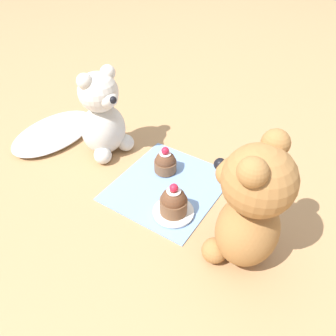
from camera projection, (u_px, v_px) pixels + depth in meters
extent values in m
plane|color=tan|center=(168.00, 186.00, 0.76)|extent=(4.00, 4.00, 0.00)
cube|color=#7A9ED1|center=(168.00, 186.00, 0.75)|extent=(0.25, 0.23, 0.01)
ellipsoid|color=silver|center=(54.00, 132.00, 0.90)|extent=(0.25, 0.16, 0.03)
ellipsoid|color=silver|center=(104.00, 129.00, 0.82)|extent=(0.13, 0.12, 0.13)
sphere|color=silver|center=(98.00, 92.00, 0.76)|extent=(0.09, 0.09, 0.09)
ellipsoid|color=silver|center=(108.00, 100.00, 0.74)|extent=(0.05, 0.05, 0.04)
sphere|color=black|center=(113.00, 100.00, 0.73)|extent=(0.02, 0.02, 0.02)
sphere|color=silver|center=(84.00, 82.00, 0.71)|extent=(0.04, 0.04, 0.04)
sphere|color=silver|center=(108.00, 72.00, 0.75)|extent=(0.04, 0.04, 0.04)
sphere|color=silver|center=(103.00, 155.00, 0.81)|extent=(0.04, 0.04, 0.04)
sphere|color=silver|center=(126.00, 143.00, 0.85)|extent=(0.04, 0.04, 0.04)
ellipsoid|color=#A3703D|center=(247.00, 230.00, 0.57)|extent=(0.13, 0.11, 0.14)
sphere|color=#A3703D|center=(259.00, 180.00, 0.50)|extent=(0.12, 0.12, 0.12)
ellipsoid|color=#A3703D|center=(231.00, 172.00, 0.52)|extent=(0.06, 0.05, 0.04)
sphere|color=black|center=(220.00, 164.00, 0.53)|extent=(0.02, 0.02, 0.02)
sphere|color=#A3703D|center=(276.00, 143.00, 0.49)|extent=(0.04, 0.04, 0.04)
sphere|color=#A3703D|center=(253.00, 172.00, 0.44)|extent=(0.04, 0.04, 0.04)
sphere|color=#A3703D|center=(234.00, 223.00, 0.64)|extent=(0.05, 0.05, 0.05)
sphere|color=#A3703D|center=(214.00, 250.00, 0.59)|extent=(0.05, 0.05, 0.05)
cylinder|color=brown|center=(165.00, 166.00, 0.78)|extent=(0.05, 0.05, 0.03)
sphere|color=brown|center=(165.00, 161.00, 0.77)|extent=(0.05, 0.05, 0.05)
cylinder|color=white|center=(165.00, 154.00, 0.76)|extent=(0.03, 0.03, 0.00)
sphere|color=red|center=(165.00, 151.00, 0.75)|extent=(0.02, 0.02, 0.02)
cylinder|color=white|center=(173.00, 212.00, 0.69)|extent=(0.09, 0.09, 0.01)
cylinder|color=brown|center=(174.00, 205.00, 0.67)|extent=(0.06, 0.06, 0.03)
sphere|color=brown|center=(174.00, 200.00, 0.66)|extent=(0.05, 0.05, 0.05)
cylinder|color=white|center=(174.00, 191.00, 0.65)|extent=(0.03, 0.03, 0.00)
sphere|color=red|center=(174.00, 188.00, 0.64)|extent=(0.02, 0.02, 0.02)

